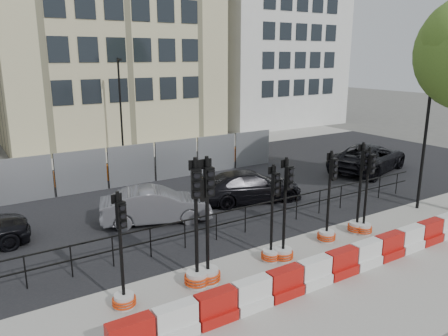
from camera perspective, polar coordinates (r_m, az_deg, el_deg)
ground at (r=14.85m, az=5.49°, el=-9.99°), size 120.00×120.00×0.00m
sidewalk_near at (r=12.88m, az=13.96°, el=-14.39°), size 40.00×6.00×0.02m
road at (r=20.44m, az=-6.65°, el=-3.04°), size 40.00×14.00×0.03m
sidewalk_far at (r=28.56m, az=-14.60°, el=1.63°), size 40.00×4.00×0.02m
building_cream at (r=34.32m, az=-15.58°, el=18.78°), size 15.00×10.06×18.00m
building_white at (r=41.36m, az=5.70°, el=17.01°), size 12.00×9.06×16.00m
kerb_railing at (r=15.47m, az=2.81°, el=-6.15°), size 18.00×0.04×1.00m
heras_fencing at (r=23.00m, az=-8.56°, el=0.54°), size 14.33×1.72×2.00m
lamp_post_far at (r=27.24m, az=-13.35°, el=7.96°), size 0.12×0.56×6.00m
lamp_post_near at (r=19.05m, az=24.92°, el=4.34°), size 0.12×0.56×6.00m
barrier_row at (r=12.83m, az=13.40°, el=-12.67°), size 12.55×0.50×0.80m
traffic_signal_a at (r=11.44m, az=-13.00°, el=-14.68°), size 0.60×0.60×3.06m
traffic_signal_b at (r=12.02m, az=-3.50°, el=-11.57°), size 0.72×0.72×3.63m
traffic_signal_c at (r=12.20m, az=-2.11°, el=-11.73°), size 0.71×0.71×3.62m
traffic_signal_d at (r=13.51m, az=6.26°, el=-9.19°), size 0.60×0.60×3.07m
traffic_signal_e at (r=13.61m, az=7.82°, el=-9.31°), size 0.64×0.64×3.27m
traffic_signal_f at (r=15.18m, az=13.41°, el=-6.70°), size 0.62×0.62×3.17m
traffic_signal_g at (r=16.18m, az=17.88°, el=-6.08°), size 0.62×0.62×3.15m
traffic_signal_h at (r=16.21m, az=17.10°, el=-5.86°), size 0.65×0.65×3.29m
car_b at (r=16.66m, az=-8.90°, el=-4.83°), size 3.84×4.94×1.35m
car_c at (r=18.86m, az=3.39°, el=-2.39°), size 4.06×5.50×1.34m
car_d at (r=24.95m, az=18.38°, el=1.30°), size 5.51×6.86×1.52m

